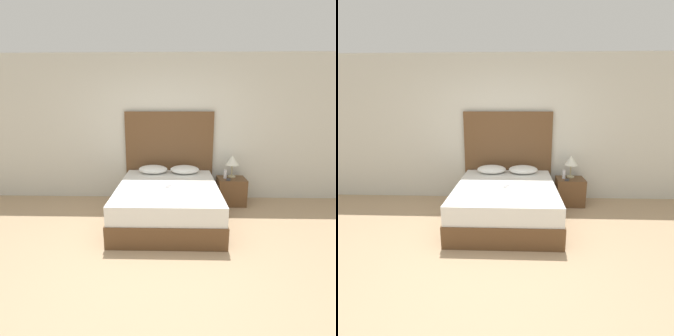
{
  "view_description": "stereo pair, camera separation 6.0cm",
  "coord_description": "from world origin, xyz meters",
  "views": [
    {
      "loc": [
        0.22,
        -2.59,
        1.82
      ],
      "look_at": [
        0.12,
        1.43,
        0.83
      ],
      "focal_mm": 28.0,
      "sensor_mm": 36.0,
      "label": 1
    },
    {
      "loc": [
        0.28,
        -2.59,
        1.82
      ],
      "look_at": [
        0.12,
        1.43,
        0.83
      ],
      "focal_mm": 28.0,
      "sensor_mm": 36.0,
      "label": 2
    }
  ],
  "objects": [
    {
      "name": "pillow_right",
      "position": [
        0.41,
        2.05,
        0.65
      ],
      "size": [
        0.52,
        0.4,
        0.14
      ],
      "color": "white",
      "rests_on": "bed"
    },
    {
      "name": "toiletry_bottle",
      "position": [
        1.15,
        2.03,
        0.57
      ],
      "size": [
        0.06,
        0.06,
        0.16
      ],
      "color": "silver",
      "rests_on": "nightstand"
    },
    {
      "name": "phone_on_bed",
      "position": [
        0.13,
        1.27,
        0.58
      ],
      "size": [
        0.11,
        0.16,
        0.01
      ],
      "color": "#B7B7BC",
      "rests_on": "bed"
    },
    {
      "name": "pillow_left",
      "position": [
        -0.17,
        2.05,
        0.65
      ],
      "size": [
        0.52,
        0.4,
        0.14
      ],
      "color": "white",
      "rests_on": "bed"
    },
    {
      "name": "ground_plane",
      "position": [
        0.0,
        0.0,
        0.0
      ],
      "size": [
        16.0,
        16.0,
        0.0
      ],
      "primitive_type": "plane",
      "color": "tan"
    },
    {
      "name": "table_lamp",
      "position": [
        1.28,
        2.12,
        0.8
      ],
      "size": [
        0.25,
        0.25,
        0.4
      ],
      "color": "tan",
      "rests_on": "nightstand"
    },
    {
      "name": "nightstand",
      "position": [
        1.27,
        2.03,
        0.25
      ],
      "size": [
        0.5,
        0.41,
        0.49
      ],
      "color": "brown",
      "rests_on": "ground_plane"
    },
    {
      "name": "phone_on_nightstand",
      "position": [
        1.19,
        1.93,
        0.5
      ],
      "size": [
        0.12,
        0.16,
        0.01
      ],
      "color": "#232328",
      "rests_on": "nightstand"
    },
    {
      "name": "wall_back",
      "position": [
        0.0,
        2.39,
        1.35
      ],
      "size": [
        10.0,
        0.06,
        2.7
      ],
      "color": "silver",
      "rests_on": "ground_plane"
    },
    {
      "name": "bed",
      "position": [
        0.12,
        1.34,
        0.29
      ],
      "size": [
        1.57,
        1.92,
        0.58
      ],
      "color": "brown",
      "rests_on": "ground_plane"
    },
    {
      "name": "headboard",
      "position": [
        0.12,
        2.32,
        0.84
      ],
      "size": [
        1.65,
        0.05,
        1.68
      ],
      "color": "brown",
      "rests_on": "ground_plane"
    }
  ]
}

